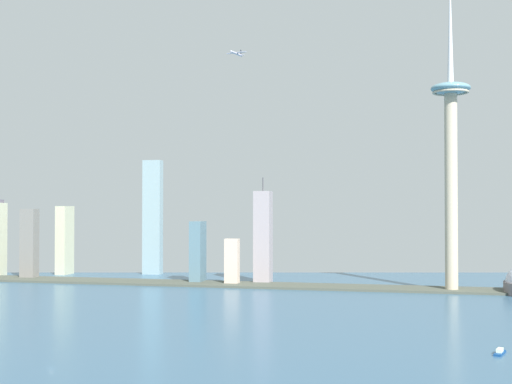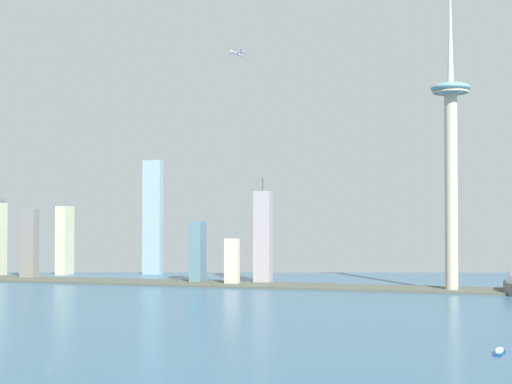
# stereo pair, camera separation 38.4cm
# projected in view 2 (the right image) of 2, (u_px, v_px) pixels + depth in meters

# --- Properties ---
(ground_plane) EXTENTS (6000.00, 6000.00, 0.00)m
(ground_plane) POSITION_uv_depth(u_px,v_px,m) (51.00, 368.00, 408.74)
(ground_plane) COLOR #345873
(waterfront_pier) EXTENTS (919.98, 54.62, 2.61)m
(waterfront_pier) POSITION_uv_depth(u_px,v_px,m) (238.00, 285.00, 833.97)
(waterfront_pier) COLOR #484D42
(waterfront_pier) RESTS_ON ground
(observation_tower) EXTENTS (43.65, 43.65, 361.14)m
(observation_tower) POSITION_uv_depth(u_px,v_px,m) (451.00, 140.00, 779.96)
(observation_tower) COLOR #BEAF93
(observation_tower) RESTS_ON ground
(skyscraper_0) EXTENTS (19.82, 15.05, 90.86)m
(skyscraper_0) POSITION_uv_depth(u_px,v_px,m) (29.00, 244.00, 910.84)
(skyscraper_0) COLOR slate
(skyscraper_0) RESTS_ON ground
(skyscraper_1) EXTENTS (25.63, 13.72, 158.23)m
(skyscraper_1) POSITION_uv_depth(u_px,v_px,m) (153.00, 217.00, 977.87)
(skyscraper_1) COLOR #89A5AC
(skyscraper_1) RESTS_ON ground
(skyscraper_3) EXTENTS (19.94, 21.65, 129.44)m
(skyscraper_3) POSITION_uv_depth(u_px,v_px,m) (263.00, 237.00, 857.57)
(skyscraper_3) COLOR #9B9196
(skyscraper_3) RESTS_ON ground
(skyscraper_4) EXTENTS (14.91, 27.41, 94.39)m
(skyscraper_4) POSITION_uv_depth(u_px,v_px,m) (65.00, 240.00, 976.09)
(skyscraper_4) COLOR beige
(skyscraper_4) RESTS_ON ground
(skyscraper_5) EXTENTS (16.32, 12.13, 55.32)m
(skyscraper_5) POSITION_uv_depth(u_px,v_px,m) (232.00, 262.00, 839.99)
(skyscraper_5) COLOR beige
(skyscraper_5) RESTS_ON ground
(skyscraper_6) EXTENTS (14.49, 25.57, 75.79)m
(skyscraper_6) POSITION_uv_depth(u_px,v_px,m) (198.00, 252.00, 862.48)
(skyscraper_6) COLOR slate
(skyscraper_6) RESTS_ON ground
(boat_0) EXTENTS (9.58, 18.35, 3.66)m
(boat_0) POSITION_uv_depth(u_px,v_px,m) (500.00, 352.00, 447.53)
(boat_0) COLOR navy
(boat_0) RESTS_ON ground
(airplane) EXTENTS (24.00, 25.22, 7.37)m
(airplane) POSITION_uv_depth(u_px,v_px,m) (236.00, 53.00, 776.58)
(airplane) COLOR #B6B2C5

